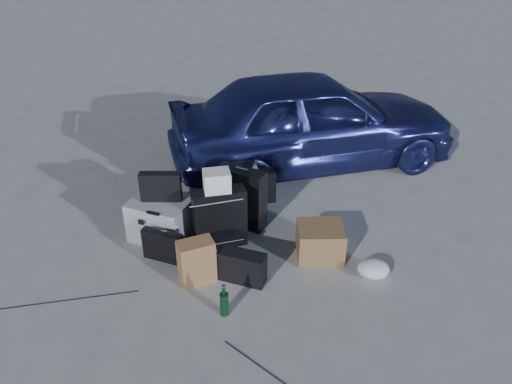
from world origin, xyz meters
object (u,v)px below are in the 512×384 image
car (312,119)px  briefcase (163,246)px  cardboard_box (320,241)px  suitcase_right (220,218)px  suitcase_left (242,198)px  green_bottle (224,301)px  duffel_bag (240,186)px  pelican_case (162,218)px

car → briefcase: size_ratio=8.73×
cardboard_box → suitcase_right: bearing=175.8°
suitcase_left → green_bottle: (0.04, -1.41, -0.19)m
car → suitcase_right: size_ratio=5.80×
briefcase → suitcase_left: (0.69, 0.73, 0.17)m
car → cardboard_box: car is taller
duffel_bag → car: bearing=29.4°
pelican_case → duffel_bag: (0.71, 0.81, -0.02)m
duffel_bag → green_bottle: duffel_bag is taller
suitcase_right → duffel_bag: bearing=61.4°
briefcase → cardboard_box: (1.54, 0.25, 0.00)m
car → green_bottle: (-0.67, -3.03, -0.48)m
duffel_bag → cardboard_box: bearing=-70.4°
briefcase → cardboard_box: 1.56m
car → cardboard_box: size_ratio=8.24×
duffel_bag → briefcase: bearing=-140.9°
suitcase_right → suitcase_left: bearing=42.6°
briefcase → duffel_bag: bearing=78.7°
car → briefcase: car is taller
suitcase_left → duffel_bag: size_ratio=0.86×
car → green_bottle: size_ratio=12.13×
car → duffel_bag: 1.45m
pelican_case → cardboard_box: (1.66, -0.16, -0.05)m
briefcase → suitcase_right: suitcase_right is taller
suitcase_right → green_bottle: suitcase_right is taller
pelican_case → briefcase: 0.43m
pelican_case → briefcase: size_ratio=1.42×
suitcase_left → green_bottle: suitcase_left is taller
pelican_case → green_bottle: (0.85, -1.10, -0.07)m
suitcase_left → green_bottle: size_ratio=2.21×
suitcase_right → cardboard_box: size_ratio=1.42×
suitcase_left → suitcase_right: size_ratio=1.06×
car → cardboard_box: (0.14, -2.09, -0.47)m
pelican_case → suitcase_right: suitcase_right is taller
car → green_bottle: car is taller
pelican_case → cardboard_box: bearing=9.3°
green_bottle → cardboard_box: bearing=49.1°
pelican_case → car: bearing=66.6°
duffel_bag → green_bottle: size_ratio=2.57×
suitcase_left → green_bottle: 1.43m
pelican_case → green_bottle: size_ratio=1.97×
cardboard_box → green_bottle: 1.24m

